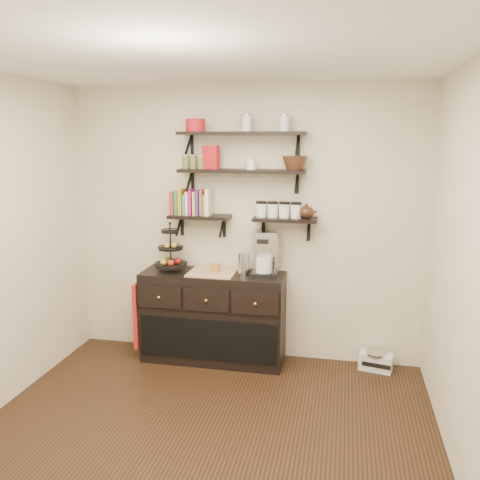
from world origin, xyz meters
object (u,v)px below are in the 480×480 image
Objects in this scene: sideboard at (213,317)px; coffee_maker at (265,254)px; radio at (376,361)px; fruit_stand at (171,255)px.

coffee_maker reaches higher than sideboard.
radio is at bearing 3.00° from sideboard.
sideboard is 3.01× the size of fruit_stand.
fruit_stand reaches higher than radio.
fruit_stand is at bearing 174.71° from coffee_maker.
coffee_maker reaches higher than radio.
fruit_stand is at bearing 179.58° from sideboard.
radio is at bearing 2.28° from fruit_stand.
fruit_stand reaches higher than sideboard.
coffee_maker is at bearing -164.82° from radio.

